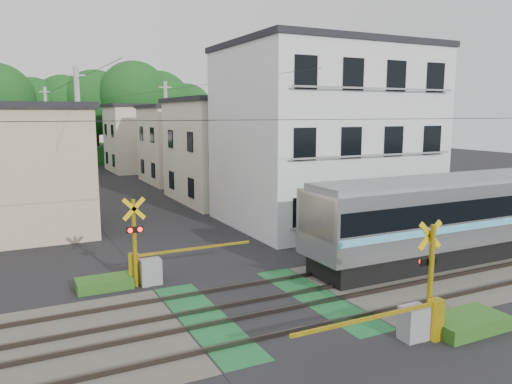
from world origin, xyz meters
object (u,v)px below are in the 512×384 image
apartment_block (324,135)px  pedestrian (86,169)px  crossing_signal_near (418,314)px  crossing_signal_far (147,264)px

apartment_block → pedestrian: (-8.79, 25.19, -3.90)m
crossing_signal_near → pedestrian: bearing=94.3°
crossing_signal_near → crossing_signal_far: same height
apartment_block → crossing_signal_near: bearing=-114.2°
pedestrian → crossing_signal_near: bearing=101.2°
pedestrian → apartment_block: bearing=116.1°
crossing_signal_far → pedestrian: bearing=85.8°
crossing_signal_far → apartment_block: (11.09, 5.84, 3.94)m
crossing_signal_near → pedestrian: crossing_signal_near is taller
crossing_signal_near → apartment_block: 14.95m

